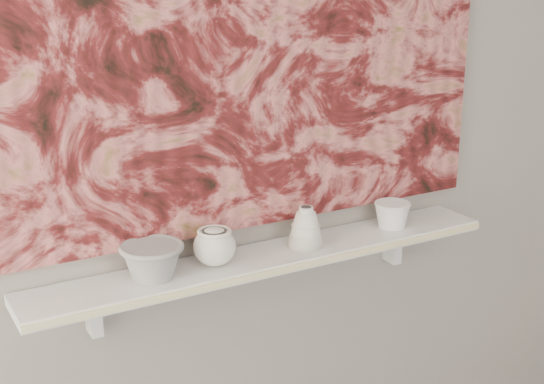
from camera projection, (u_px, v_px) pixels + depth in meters
wall_back at (253, 99)px, 2.07m from camera, size 3.60×0.00×3.60m
shelf at (270, 258)px, 2.12m from camera, size 1.40×0.18×0.03m
shelf_stripe at (287, 269)px, 2.04m from camera, size 1.40×0.01×0.02m
bracket_left at (93, 312)px, 1.96m from camera, size 0.03×0.06×0.12m
bracket_right at (393, 244)px, 2.42m from camera, size 0.03×0.06×0.12m
painting at (255, 28)px, 2.00m from camera, size 1.50×0.02×1.10m
house_motif at (387, 125)px, 2.29m from camera, size 0.09×0.00×0.08m
bowl_grey at (152, 261)px, 1.93m from camera, size 0.22×0.22×0.10m
cup_cream at (215, 247)px, 2.02m from camera, size 0.13×0.13×0.10m
bell_vessel at (306, 226)px, 2.15m from camera, size 0.13×0.13×0.12m
bowl_white at (392, 215)px, 2.30m from camera, size 0.14×0.14×0.08m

